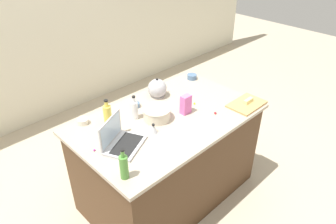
{
  "coord_description": "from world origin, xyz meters",
  "views": [
    {
      "loc": [
        -1.56,
        -1.6,
        2.36
      ],
      "look_at": [
        0.0,
        0.0,
        0.95
      ],
      "focal_mm": 33.6,
      "sensor_mm": 36.0,
      "label": 1
    }
  ],
  "objects_px": {
    "bottle_olive": "(124,166)",
    "bottle_vinegar": "(134,109)",
    "candy_bag": "(186,104)",
    "kettle": "(157,89)",
    "butter_stick_left": "(248,101)",
    "mixing_bowl_large": "(157,113)",
    "laptop": "(121,140)",
    "ramekin_small": "(83,121)",
    "cutting_board": "(247,104)",
    "ramekin_medium": "(135,105)",
    "kitchen_timer": "(153,129)",
    "bottle_oil": "(108,114)",
    "ramekin_wide": "(192,77)"
  },
  "relations": [
    {
      "from": "ramekin_small",
      "to": "mixing_bowl_large",
      "type": "bearing_deg",
      "value": -37.5
    },
    {
      "from": "kitchen_timer",
      "to": "laptop",
      "type": "bearing_deg",
      "value": 170.44
    },
    {
      "from": "kitchen_timer",
      "to": "ramekin_small",
      "type": "bearing_deg",
      "value": 123.9
    },
    {
      "from": "bottle_olive",
      "to": "kitchen_timer",
      "type": "bearing_deg",
      "value": 27.17
    },
    {
      "from": "laptop",
      "to": "ramekin_small",
      "type": "xyz_separation_m",
      "value": [
        -0.05,
        0.45,
        -0.02
      ]
    },
    {
      "from": "bottle_vinegar",
      "to": "cutting_board",
      "type": "height_order",
      "value": "bottle_vinegar"
    },
    {
      "from": "butter_stick_left",
      "to": "candy_bag",
      "type": "height_order",
      "value": "candy_bag"
    },
    {
      "from": "butter_stick_left",
      "to": "candy_bag",
      "type": "distance_m",
      "value": 0.59
    },
    {
      "from": "mixing_bowl_large",
      "to": "bottle_olive",
      "type": "relative_size",
      "value": 1.01
    },
    {
      "from": "bottle_vinegar",
      "to": "laptop",
      "type": "bearing_deg",
      "value": -145.15
    },
    {
      "from": "mixing_bowl_large",
      "to": "ramekin_small",
      "type": "bearing_deg",
      "value": 142.5
    },
    {
      "from": "bottle_oil",
      "to": "kettle",
      "type": "relative_size",
      "value": 1.05
    },
    {
      "from": "ramekin_wide",
      "to": "kitchen_timer",
      "type": "relative_size",
      "value": 1.29
    },
    {
      "from": "kettle",
      "to": "cutting_board",
      "type": "distance_m",
      "value": 0.83
    },
    {
      "from": "candy_bag",
      "to": "ramekin_medium",
      "type": "bearing_deg",
      "value": 123.12
    },
    {
      "from": "bottle_olive",
      "to": "kettle",
      "type": "height_order",
      "value": "bottle_olive"
    },
    {
      "from": "mixing_bowl_large",
      "to": "bottle_oil",
      "type": "distance_m",
      "value": 0.4
    },
    {
      "from": "butter_stick_left",
      "to": "ramekin_small",
      "type": "height_order",
      "value": "butter_stick_left"
    },
    {
      "from": "mixing_bowl_large",
      "to": "cutting_board",
      "type": "relative_size",
      "value": 0.7
    },
    {
      "from": "ramekin_small",
      "to": "kitchen_timer",
      "type": "bearing_deg",
      "value": -56.1
    },
    {
      "from": "bottle_olive",
      "to": "kitchen_timer",
      "type": "height_order",
      "value": "bottle_olive"
    },
    {
      "from": "cutting_board",
      "to": "ramekin_medium",
      "type": "xyz_separation_m",
      "value": [
        -0.74,
        0.68,
        0.01
      ]
    },
    {
      "from": "bottle_vinegar",
      "to": "bottle_oil",
      "type": "bearing_deg",
      "value": 157.19
    },
    {
      "from": "bottle_oil",
      "to": "cutting_board",
      "type": "bearing_deg",
      "value": -30.33
    },
    {
      "from": "laptop",
      "to": "mixing_bowl_large",
      "type": "xyz_separation_m",
      "value": [
        0.43,
        0.08,
        0.01
      ]
    },
    {
      "from": "kitchen_timer",
      "to": "bottle_olive",
      "type": "bearing_deg",
      "value": -152.83
    },
    {
      "from": "bottle_olive",
      "to": "bottle_vinegar",
      "type": "relative_size",
      "value": 1.1
    },
    {
      "from": "butter_stick_left",
      "to": "mixing_bowl_large",
      "type": "bearing_deg",
      "value": 152.09
    },
    {
      "from": "kettle",
      "to": "bottle_vinegar",
      "type": "bearing_deg",
      "value": -159.52
    },
    {
      "from": "cutting_board",
      "to": "ramekin_small",
      "type": "distance_m",
      "value": 1.44
    },
    {
      "from": "laptop",
      "to": "kitchen_timer",
      "type": "height_order",
      "value": "laptop"
    },
    {
      "from": "butter_stick_left",
      "to": "kitchen_timer",
      "type": "relative_size",
      "value": 1.43
    },
    {
      "from": "kitchen_timer",
      "to": "mixing_bowl_large",
      "type": "bearing_deg",
      "value": 39.65
    },
    {
      "from": "laptop",
      "to": "kitchen_timer",
      "type": "bearing_deg",
      "value": -9.56
    },
    {
      "from": "bottle_vinegar",
      "to": "candy_bag",
      "type": "bearing_deg",
      "value": -33.27
    },
    {
      "from": "kettle",
      "to": "ramekin_medium",
      "type": "xyz_separation_m",
      "value": [
        -0.27,
        -0.01,
        -0.06
      ]
    },
    {
      "from": "laptop",
      "to": "ramekin_wide",
      "type": "xyz_separation_m",
      "value": [
        1.2,
        0.38,
        -0.02
      ]
    },
    {
      "from": "kitchen_timer",
      "to": "cutting_board",
      "type": "bearing_deg",
      "value": -17.28
    },
    {
      "from": "ramekin_small",
      "to": "ramekin_medium",
      "type": "xyz_separation_m",
      "value": [
        0.48,
        -0.09,
        -0.0
      ]
    },
    {
      "from": "bottle_olive",
      "to": "kitchen_timer",
      "type": "distance_m",
      "value": 0.53
    },
    {
      "from": "laptop",
      "to": "butter_stick_left",
      "type": "distance_m",
      "value": 1.23
    },
    {
      "from": "mixing_bowl_large",
      "to": "bottle_oil",
      "type": "relative_size",
      "value": 1.06
    },
    {
      "from": "bottle_oil",
      "to": "candy_bag",
      "type": "bearing_deg",
      "value": -29.73
    },
    {
      "from": "butter_stick_left",
      "to": "ramekin_medium",
      "type": "distance_m",
      "value": 1.02
    },
    {
      "from": "ramekin_small",
      "to": "kitchen_timer",
      "type": "xyz_separation_m",
      "value": [
        0.33,
        -0.49,
        0.01
      ]
    },
    {
      "from": "cutting_board",
      "to": "ramekin_medium",
      "type": "bearing_deg",
      "value": 137.57
    },
    {
      "from": "ramekin_wide",
      "to": "kitchen_timer",
      "type": "height_order",
      "value": "kitchen_timer"
    },
    {
      "from": "cutting_board",
      "to": "candy_bag",
      "type": "xyz_separation_m",
      "value": [
        -0.49,
        0.3,
        0.08
      ]
    },
    {
      "from": "candy_bag",
      "to": "kettle",
      "type": "bearing_deg",
      "value": 86.09
    },
    {
      "from": "bottle_oil",
      "to": "candy_bag",
      "type": "height_order",
      "value": "bottle_oil"
    }
  ]
}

